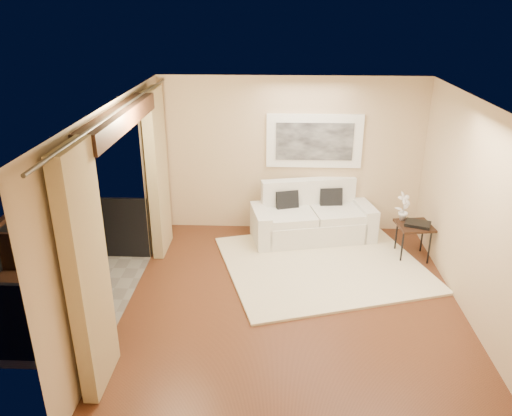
# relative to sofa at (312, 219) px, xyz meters

# --- Properties ---
(floor) EXTENTS (5.00, 5.00, 0.00)m
(floor) POSITION_rel_sofa_xyz_m (-0.37, -2.09, -0.35)
(floor) COLOR #582E19
(floor) RESTS_ON ground
(room_shell) EXTENTS (5.00, 6.40, 5.00)m
(room_shell) POSITION_rel_sofa_xyz_m (-2.50, -2.09, 2.17)
(room_shell) COLOR white
(room_shell) RESTS_ON ground
(balcony) EXTENTS (1.81, 2.60, 1.17)m
(balcony) POSITION_rel_sofa_xyz_m (-3.67, -2.09, -0.17)
(balcony) COLOR #605B56
(balcony) RESTS_ON ground
(curtains) EXTENTS (0.16, 4.80, 2.64)m
(curtains) POSITION_rel_sofa_xyz_m (-2.48, -2.09, 0.99)
(curtains) COLOR tan
(curtains) RESTS_ON ground
(artwork) EXTENTS (1.62, 0.07, 0.92)m
(artwork) POSITION_rel_sofa_xyz_m (0.02, 0.37, 1.27)
(artwork) COLOR white
(artwork) RESTS_ON room_shell
(rug) EXTENTS (3.55, 3.30, 0.04)m
(rug) POSITION_rel_sofa_xyz_m (0.13, -0.99, -0.33)
(rug) COLOR beige
(rug) RESTS_ON floor
(sofa) EXTENTS (2.17, 1.28, 0.98)m
(sofa) POSITION_rel_sofa_xyz_m (0.00, 0.00, 0.00)
(sofa) COLOR white
(sofa) RESTS_ON floor
(side_table) EXTENTS (0.59, 0.59, 0.57)m
(side_table) POSITION_rel_sofa_xyz_m (1.56, -0.66, 0.17)
(side_table) COLOR black
(side_table) RESTS_ON floor
(tray) EXTENTS (0.46, 0.40, 0.05)m
(tray) POSITION_rel_sofa_xyz_m (1.60, -0.69, 0.25)
(tray) COLOR black
(tray) RESTS_ON side_table
(orchid) EXTENTS (0.30, 0.28, 0.47)m
(orchid) POSITION_rel_sofa_xyz_m (1.40, -0.50, 0.46)
(orchid) COLOR white
(orchid) RESTS_ON side_table
(bistro_table) EXTENTS (0.84, 0.84, 0.81)m
(bistro_table) POSITION_rel_sofa_xyz_m (-3.64, -1.83, 0.38)
(bistro_table) COLOR black
(bistro_table) RESTS_ON balcony
(balcony_chair_far) EXTENTS (0.52, 0.53, 1.03)m
(balcony_chair_far) POSITION_rel_sofa_xyz_m (-3.52, -1.57, 0.25)
(balcony_chair_far) COLOR black
(balcony_chair_far) RESTS_ON balcony
(balcony_chair_near) EXTENTS (0.45, 0.46, 1.04)m
(balcony_chair_near) POSITION_rel_sofa_xyz_m (-4.01, -2.29, 0.26)
(balcony_chair_near) COLOR black
(balcony_chair_near) RESTS_ON balcony
(ice_bucket) EXTENTS (0.18, 0.18, 0.20)m
(ice_bucket) POSITION_rel_sofa_xyz_m (-3.83, -1.76, 0.56)
(ice_bucket) COLOR silver
(ice_bucket) RESTS_ON bistro_table
(candle) EXTENTS (0.06, 0.06, 0.07)m
(candle) POSITION_rel_sofa_xyz_m (-3.59, -1.65, 0.50)
(candle) COLOR red
(candle) RESTS_ON bistro_table
(vase) EXTENTS (0.04, 0.04, 0.18)m
(vase) POSITION_rel_sofa_xyz_m (-3.69, -2.05, 0.55)
(vase) COLOR silver
(vase) RESTS_ON bistro_table
(glass_a) EXTENTS (0.06, 0.06, 0.12)m
(glass_a) POSITION_rel_sofa_xyz_m (-3.51, -1.93, 0.52)
(glass_a) COLOR white
(glass_a) RESTS_ON bistro_table
(glass_b) EXTENTS (0.06, 0.06, 0.12)m
(glass_b) POSITION_rel_sofa_xyz_m (-3.46, -1.77, 0.52)
(glass_b) COLOR silver
(glass_b) RESTS_ON bistro_table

